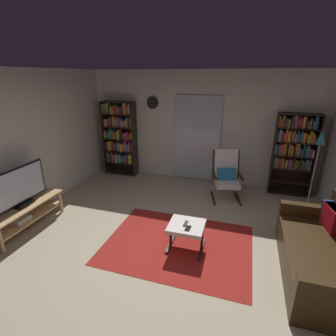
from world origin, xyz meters
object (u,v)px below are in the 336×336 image
object	(u,v)px
television	(20,187)
floor_lamp_by_shelf	(318,151)
bookshelf_near_tv	(120,136)
ottoman	(186,229)
tv_stand	(24,213)
lounge_armchair	(226,174)
wall_clock	(153,103)
bookshelf_near_sofa	(294,148)
leather_sofa	(327,255)
tv_remote	(186,223)
cell_phone	(188,228)

from	to	relation	value
television	floor_lamp_by_shelf	bearing A→B (deg)	24.13
bookshelf_near_tv	floor_lamp_by_shelf	size ratio (longest dim) A/B	1.20
ottoman	tv_stand	bearing A→B (deg)	-173.41
lounge_armchair	wall_clock	distance (m)	2.43
bookshelf_near_sofa	bookshelf_near_tv	bearing A→B (deg)	179.98
leather_sofa	lounge_armchair	bearing A→B (deg)	126.80
ottoman	wall_clock	bearing A→B (deg)	119.47
tv_remote	cell_phone	size ratio (longest dim) A/B	1.03
television	floor_lamp_by_shelf	distance (m)	5.15
television	leather_sofa	size ratio (longest dim) A/B	0.56
tv_remote	wall_clock	world-z (taller)	wall_clock
television	bookshelf_near_tv	bearing A→B (deg)	83.05
tv_remote	cell_phone	bearing A→B (deg)	-57.98
leather_sofa	wall_clock	distance (m)	4.56
television	bookshelf_near_sofa	xyz separation A→B (m)	(4.40, 2.83, 0.27)
cell_phone	floor_lamp_by_shelf	distance (m)	2.81
tv_stand	bookshelf_near_tv	bearing A→B (deg)	83.05
lounge_armchair	tv_remote	world-z (taller)	lounge_armchair
bookshelf_near_tv	ottoman	size ratio (longest dim) A/B	3.55
tv_stand	tv_remote	size ratio (longest dim) A/B	9.57
tv_stand	cell_phone	distance (m)	2.78
cell_phone	ottoman	bearing A→B (deg)	117.98
bookshelf_near_sofa	wall_clock	world-z (taller)	wall_clock
bookshelf_near_tv	wall_clock	xyz separation A→B (m)	(0.86, 0.13, 0.85)
tv_stand	lounge_armchair	distance (m)	3.85
television	bookshelf_near_sofa	distance (m)	5.24
leather_sofa	tv_remote	distance (m)	1.87
bookshelf_near_sofa	cell_phone	bearing A→B (deg)	-121.87
bookshelf_near_tv	tv_remote	bearing A→B (deg)	-47.04
ottoman	cell_phone	world-z (taller)	cell_phone
television	cell_phone	size ratio (longest dim) A/B	7.25
bookshelf_near_tv	lounge_armchair	xyz separation A→B (m)	(2.76, -0.61, -0.47)
television	bookshelf_near_tv	distance (m)	2.87
bookshelf_near_tv	lounge_armchair	distance (m)	2.87
television	wall_clock	size ratio (longest dim) A/B	3.50
bookshelf_near_sofa	leather_sofa	xyz separation A→B (m)	(0.16, -2.56, -0.71)
ottoman	lounge_armchair	bearing A→B (deg)	78.54
tv_stand	bookshelf_near_tv	distance (m)	2.96
cell_phone	tv_remote	bearing A→B (deg)	122.41
cell_phone	wall_clock	world-z (taller)	wall_clock
bookshelf_near_sofa	wall_clock	bearing A→B (deg)	177.70
tv_stand	bookshelf_near_sofa	size ratio (longest dim) A/B	0.78
tv_stand	bookshelf_near_sofa	distance (m)	5.30
leather_sofa	floor_lamp_by_shelf	bearing A→B (deg)	86.28
bookshelf_near_sofa	ottoman	size ratio (longest dim) A/B	3.33
wall_clock	floor_lamp_by_shelf	bearing A→B (deg)	-13.97
bookshelf_near_sofa	cell_phone	distance (m)	3.17
floor_lamp_by_shelf	tv_remote	bearing A→B (deg)	-137.87
lounge_armchair	wall_clock	size ratio (longest dim) A/B	3.53
tv_stand	cell_phone	size ratio (longest dim) A/B	9.85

